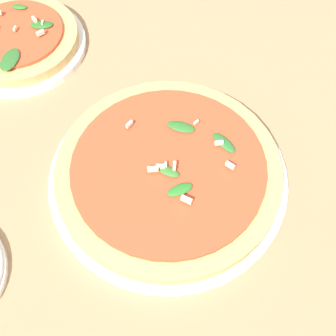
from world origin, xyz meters
The scene contains 3 objects.
ground_plane centered at (0.00, 0.00, 0.00)m, with size 6.00×6.00×0.00m, color #9E7A56.
pizza_arugula_main centered at (0.00, 0.02, 0.02)m, with size 0.32×0.32×0.05m.
pizza_personal_side centered at (-0.32, -0.09, 0.02)m, with size 0.21×0.21×0.05m.
Camera 1 is at (0.28, -0.11, 0.55)m, focal length 50.00 mm.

